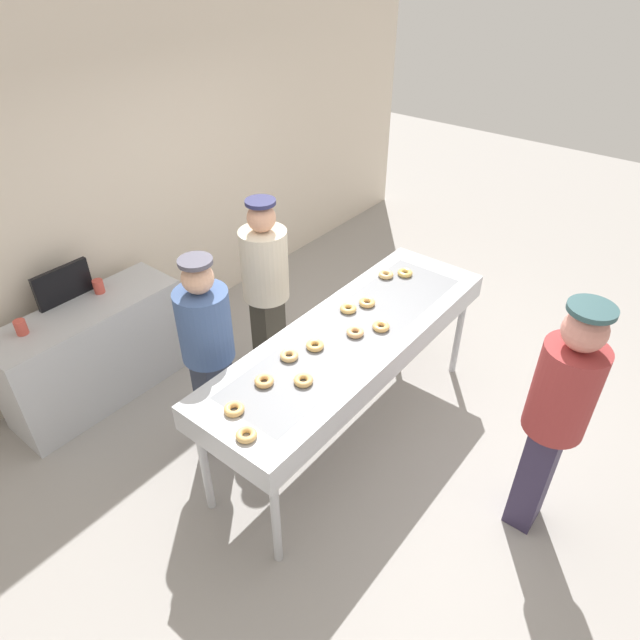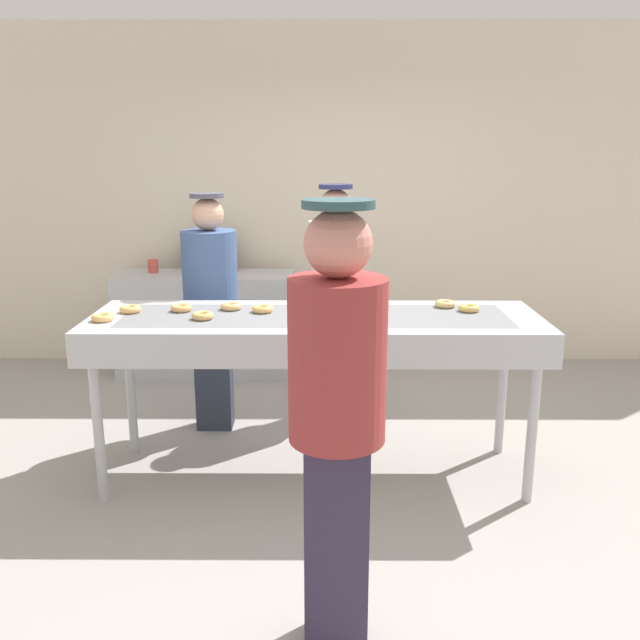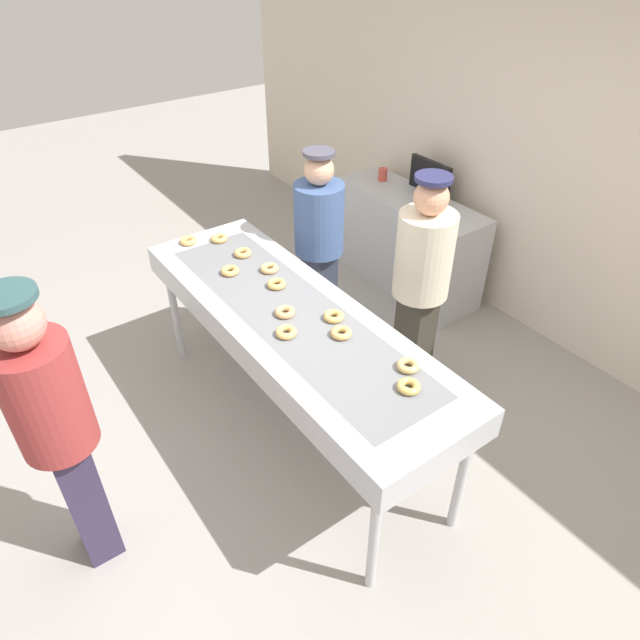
% 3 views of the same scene
% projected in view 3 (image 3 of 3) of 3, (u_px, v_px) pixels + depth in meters
% --- Properties ---
extents(ground_plane, '(16.00, 16.00, 0.00)m').
position_uv_depth(ground_plane, '(296.00, 427.00, 3.97)').
color(ground_plane, '#9E9993').
extents(back_wall, '(8.00, 0.12, 2.91)m').
position_uv_depth(back_wall, '(552.00, 153.00, 4.20)').
color(back_wall, beige).
rests_on(back_wall, ground).
extents(fryer_conveyor, '(2.54, 0.79, 0.98)m').
position_uv_depth(fryer_conveyor, '(293.00, 326.00, 3.44)').
color(fryer_conveyor, '#B7BABF').
rests_on(fryer_conveyor, ground).
extents(glazed_donut_0, '(0.13, 0.13, 0.04)m').
position_uv_depth(glazed_donut_0, '(285.00, 312.00, 3.37)').
color(glazed_donut_0, '#E1A86C').
rests_on(glazed_donut_0, fryer_conveyor).
extents(glazed_donut_1, '(0.15, 0.15, 0.04)m').
position_uv_depth(glazed_donut_1, '(243.00, 253.00, 3.93)').
color(glazed_donut_1, '#E4A961').
rests_on(glazed_donut_1, fryer_conveyor).
extents(glazed_donut_2, '(0.15, 0.15, 0.04)m').
position_uv_depth(glazed_donut_2, '(219.00, 238.00, 4.10)').
color(glazed_donut_2, '#EAB364').
rests_on(glazed_donut_2, fryer_conveyor).
extents(glazed_donut_3, '(0.13, 0.13, 0.04)m').
position_uv_depth(glazed_donut_3, '(277.00, 284.00, 3.61)').
color(glazed_donut_3, '#E9B361').
rests_on(glazed_donut_3, fryer_conveyor).
extents(glazed_donut_4, '(0.13, 0.13, 0.04)m').
position_uv_depth(glazed_donut_4, '(286.00, 332.00, 3.21)').
color(glazed_donut_4, '#EDB364').
rests_on(glazed_donut_4, fryer_conveyor).
extents(glazed_donut_5, '(0.17, 0.17, 0.04)m').
position_uv_depth(glazed_donut_5, '(341.00, 333.00, 3.20)').
color(glazed_donut_5, '#E3AD61').
rests_on(glazed_donut_5, fryer_conveyor).
extents(glazed_donut_6, '(0.15, 0.15, 0.04)m').
position_uv_depth(glazed_donut_6, '(409.00, 386.00, 2.85)').
color(glazed_donut_6, '#E0B65B').
rests_on(glazed_donut_6, fryer_conveyor).
extents(glazed_donut_7, '(0.15, 0.15, 0.04)m').
position_uv_depth(glazed_donut_7, '(269.00, 268.00, 3.77)').
color(glazed_donut_7, '#E1B26F').
rests_on(glazed_donut_7, fryer_conveyor).
extents(glazed_donut_8, '(0.17, 0.17, 0.04)m').
position_uv_depth(glazed_donut_8, '(230.00, 271.00, 3.74)').
color(glazed_donut_8, '#DEAC60').
rests_on(glazed_donut_8, fryer_conveyor).
extents(glazed_donut_9, '(0.17, 0.17, 0.04)m').
position_uv_depth(glazed_donut_9, '(188.00, 241.00, 4.07)').
color(glazed_donut_9, '#EAB667').
rests_on(glazed_donut_9, fryer_conveyor).
extents(glazed_donut_10, '(0.14, 0.14, 0.04)m').
position_uv_depth(glazed_donut_10, '(408.00, 366.00, 2.98)').
color(glazed_donut_10, '#DFB46F').
rests_on(glazed_donut_10, fryer_conveyor).
extents(glazed_donut_11, '(0.12, 0.12, 0.04)m').
position_uv_depth(glazed_donut_11, '(334.00, 316.00, 3.33)').
color(glazed_donut_11, '#EBB863').
rests_on(glazed_donut_11, fryer_conveyor).
extents(worker_baker, '(0.36, 0.36, 1.61)m').
position_uv_depth(worker_baker, '(319.00, 241.00, 4.21)').
color(worker_baker, '#2C3243').
rests_on(worker_baker, ground).
extents(worker_assistant, '(0.38, 0.38, 1.65)m').
position_uv_depth(worker_assistant, '(422.00, 275.00, 3.76)').
color(worker_assistant, '#353128').
rests_on(worker_assistant, ground).
extents(customer_waiting, '(0.35, 0.35, 1.72)m').
position_uv_depth(customer_waiting, '(55.00, 422.00, 2.65)').
color(customer_waiting, '#312944').
rests_on(customer_waiting, ground).
extents(prep_counter, '(1.48, 0.51, 0.87)m').
position_uv_depth(prep_counter, '(407.00, 242.00, 5.21)').
color(prep_counter, '#B7BABF').
rests_on(prep_counter, ground).
extents(paper_cup_0, '(0.08, 0.08, 0.11)m').
position_uv_depth(paper_cup_0, '(439.00, 198.00, 4.82)').
color(paper_cup_0, '#CC4C3F').
rests_on(paper_cup_0, prep_counter).
extents(paper_cup_1, '(0.08, 0.08, 0.11)m').
position_uv_depth(paper_cup_1, '(383.00, 174.00, 5.23)').
color(paper_cup_1, '#CC4C3F').
rests_on(paper_cup_1, prep_counter).
extents(menu_display, '(0.45, 0.04, 0.29)m').
position_uv_depth(menu_display, '(430.00, 177.00, 4.97)').
color(menu_display, black).
rests_on(menu_display, prep_counter).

